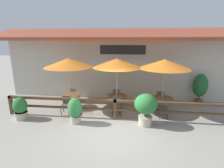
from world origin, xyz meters
TOP-DOWN VIEW (x-y plane):
  - ground_plane at (0.00, 0.00)m, footprint 60.00×60.00m
  - building_facade at (0.00, 4.10)m, footprint 14.28×1.49m
  - patio_railing at (0.00, 1.05)m, footprint 10.40×0.14m
  - patio_umbrella_near at (-2.51, 2.24)m, footprint 2.50×2.50m
  - dining_table_near at (-2.51, 2.24)m, footprint 1.08×1.08m
  - chair_near_streetside at (-2.49, 1.46)m, footprint 0.45×0.45m
  - chair_near_wallside at (-2.60, 3.01)m, footprint 0.51×0.51m
  - patio_umbrella_middle at (-0.03, 2.40)m, footprint 2.50×2.50m
  - dining_table_middle at (-0.03, 2.40)m, footprint 1.08×1.08m
  - chair_middle_streetside at (0.00, 1.61)m, footprint 0.45×0.45m
  - chair_middle_wallside at (-0.12, 3.18)m, footprint 0.50×0.50m
  - patio_umbrella_far at (2.30, 2.32)m, footprint 2.50×2.50m
  - dining_table_far at (2.30, 2.32)m, footprint 1.08×1.08m
  - chair_far_streetside at (2.22, 1.57)m, footprint 0.45×0.45m
  - chair_far_wallside at (2.28, 3.07)m, footprint 0.47×0.47m
  - potted_plant_tall_tropical at (-4.35, 0.61)m, footprint 0.65×0.60m
  - potted_plant_entrance_palm at (-1.70, 0.49)m, footprint 0.62×0.56m
  - potted_plant_small_flowering at (1.35, 0.65)m, footprint 0.97×0.88m
  - potted_plant_broad_leaf at (4.55, 3.55)m, footprint 0.80×0.72m

SIDE VIEW (x-z plane):
  - ground_plane at x=0.00m, z-range 0.00..0.00m
  - chair_near_streetside at x=-2.49m, z-range 0.05..0.91m
  - chair_near_wallside at x=-2.60m, z-range 0.05..0.91m
  - chair_middle_streetside at x=0.00m, z-range 0.05..0.91m
  - chair_middle_wallside at x=-0.12m, z-range 0.05..0.91m
  - chair_far_streetside at x=2.22m, z-range 0.05..0.91m
  - chair_far_wallside at x=2.28m, z-range 0.05..0.91m
  - potted_plant_tall_tropical at x=-4.35m, z-range 0.00..1.04m
  - dining_table_near at x=-2.51m, z-range 0.21..0.92m
  - dining_table_middle at x=-0.03m, z-range 0.21..0.92m
  - dining_table_far at x=2.30m, z-range 0.21..0.92m
  - potted_plant_entrance_palm at x=-1.70m, z-range 0.03..1.19m
  - patio_railing at x=0.00m, z-range 0.22..1.17m
  - potted_plant_small_flowering at x=1.35m, z-range 0.14..1.55m
  - potted_plant_broad_leaf at x=4.55m, z-range 0.16..1.90m
  - building_facade at x=0.00m, z-range 0.05..4.28m
  - patio_umbrella_near at x=-2.51m, z-range 1.09..3.79m
  - patio_umbrella_middle at x=-0.03m, z-range 1.09..3.79m
  - patio_umbrella_far at x=2.30m, z-range 1.09..3.79m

